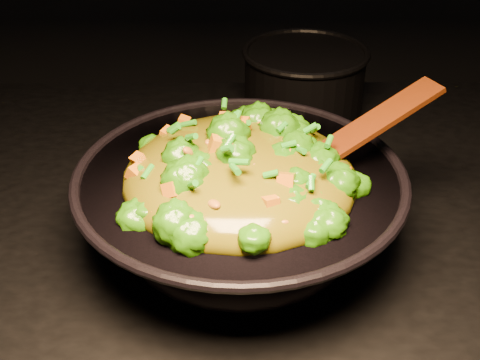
{
  "coord_description": "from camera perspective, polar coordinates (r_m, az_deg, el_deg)",
  "views": [
    {
      "loc": [
        -0.11,
        -0.67,
        1.4
      ],
      "look_at": [
        -0.11,
        -0.05,
        1.0
      ],
      "focal_mm": 45.0,
      "sensor_mm": 36.0,
      "label": 1
    }
  ],
  "objects": [
    {
      "name": "wok",
      "position": [
        0.76,
        0.01,
        -2.95
      ],
      "size": [
        0.5,
        0.5,
        0.11
      ],
      "primitive_type": null,
      "rotation": [
        0.0,
        0.0,
        -0.34
      ],
      "color": "black",
      "rests_on": "stovetop"
    },
    {
      "name": "stir_fry",
      "position": [
        0.69,
        -0.02,
        3.26
      ],
      "size": [
        0.3,
        0.3,
        0.1
      ],
      "primitive_type": null,
      "rotation": [
        0.0,
        0.0,
        -0.07
      ],
      "color": "#2A7108",
      "rests_on": "wok"
    },
    {
      "name": "spatula",
      "position": [
        0.73,
        10.42,
        3.95
      ],
      "size": [
        0.23,
        0.13,
        0.1
      ],
      "primitive_type": "cube",
      "rotation": [
        0.0,
        -0.38,
        0.43
      ],
      "color": "#321005",
      "rests_on": "wok"
    },
    {
      "name": "back_pot",
      "position": [
        1.1,
        6.08,
        9.3
      ],
      "size": [
        0.22,
        0.22,
        0.12
      ],
      "primitive_type": "cylinder",
      "rotation": [
        0.0,
        0.0,
        0.04
      ],
      "color": "black",
      "rests_on": "stovetop"
    }
  ]
}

